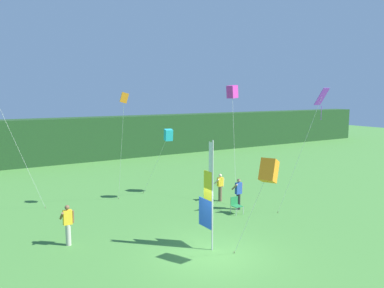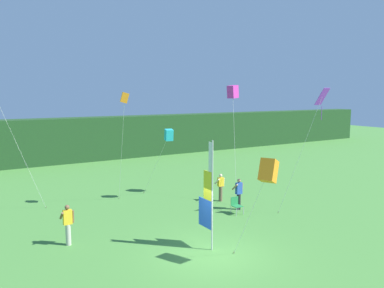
% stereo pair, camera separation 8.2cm
% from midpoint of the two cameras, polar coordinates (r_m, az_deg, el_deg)
% --- Properties ---
extents(ground_plane, '(120.00, 120.00, 0.00)m').
position_cam_midpoint_polar(ground_plane, '(16.18, 2.61, -15.89)').
color(ground_plane, '#478438').
extents(distant_treeline, '(80.00, 2.40, 4.13)m').
position_cam_midpoint_polar(distant_treeline, '(37.92, -18.67, 0.48)').
color(distant_treeline, '#1E421E').
rests_on(distant_treeline, ground).
extents(banner_flag, '(0.06, 1.03, 4.56)m').
position_cam_midpoint_polar(banner_flag, '(16.13, 2.27, -7.74)').
color(banner_flag, '#B7B7BC').
rests_on(banner_flag, ground).
extents(person_near_banner, '(0.55, 0.48, 1.74)m').
position_cam_midpoint_polar(person_near_banner, '(21.79, 6.73, -7.16)').
color(person_near_banner, black).
rests_on(person_near_banner, ground).
extents(person_mid_field, '(0.55, 0.48, 1.66)m').
position_cam_midpoint_polar(person_mid_field, '(23.35, 4.06, -6.26)').
color(person_mid_field, brown).
rests_on(person_mid_field, ground).
extents(person_far_left, '(0.55, 0.48, 1.75)m').
position_cam_midpoint_polar(person_far_left, '(17.54, -17.91, -11.09)').
color(person_far_left, '#B7B2A3').
rests_on(person_far_left, ground).
extents(folding_chair, '(0.51, 0.51, 0.89)m').
position_cam_midpoint_polar(folding_chair, '(21.17, 6.33, -8.77)').
color(folding_chair, '#BCBCC1').
rests_on(folding_chair, ground).
extents(kite_magenta_box_0, '(1.38, 2.20, 6.91)m').
position_cam_midpoint_polar(kite_magenta_box_0, '(23.92, 5.84, 7.60)').
color(kite_magenta_box_0, brown).
rests_on(kite_magenta_box_0, ground).
extents(kite_purple_diamond_1, '(1.73, 1.85, 6.68)m').
position_cam_midpoint_polar(kite_purple_diamond_1, '(20.74, 18.20, 5.96)').
color(kite_purple_diamond_1, brown).
rests_on(kite_purple_diamond_1, ground).
extents(kite_orange_box_2, '(0.61, 2.31, 6.49)m').
position_cam_midpoint_polar(kite_orange_box_2, '(21.54, -10.04, 6.59)').
color(kite_orange_box_2, brown).
rests_on(kite_orange_box_2, ground).
extents(kite_orange_box_3, '(0.96, 2.04, 4.13)m').
position_cam_midpoint_polar(kite_orange_box_3, '(14.27, 11.06, -3.86)').
color(kite_orange_box_3, brown).
rests_on(kite_orange_box_3, ground).
extents(kite_cyan_box_4, '(0.92, 2.61, 4.32)m').
position_cam_midpoint_polar(kite_cyan_box_4, '(23.00, -3.60, 1.31)').
color(kite_cyan_box_4, brown).
rests_on(kite_cyan_box_4, ground).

